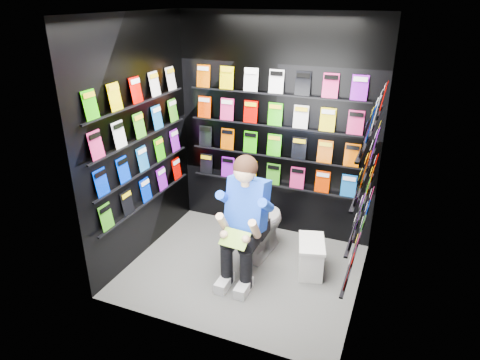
% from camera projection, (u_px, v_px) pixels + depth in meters
% --- Properties ---
extents(floor, '(2.40, 2.40, 0.00)m').
position_uv_depth(floor, '(243.00, 270.00, 4.64)').
color(floor, '#5E5E5B').
rests_on(floor, ground).
extents(ceiling, '(2.40, 2.40, 0.00)m').
position_uv_depth(ceiling, '(244.00, 13.00, 3.60)').
color(ceiling, white).
rests_on(ceiling, floor).
extents(wall_back, '(2.40, 0.04, 2.60)m').
position_uv_depth(wall_back, '(275.00, 130.00, 4.97)').
color(wall_back, black).
rests_on(wall_back, floor).
extents(wall_front, '(2.40, 0.04, 2.60)m').
position_uv_depth(wall_front, '(195.00, 200.00, 3.27)').
color(wall_front, black).
rests_on(wall_front, floor).
extents(wall_left, '(0.04, 2.00, 2.60)m').
position_uv_depth(wall_left, '(139.00, 143.00, 4.54)').
color(wall_left, black).
rests_on(wall_left, floor).
extents(wall_right, '(0.04, 2.00, 2.60)m').
position_uv_depth(wall_right, '(372.00, 176.00, 3.70)').
color(wall_right, black).
rests_on(wall_right, floor).
extents(comics_back, '(2.10, 0.06, 1.37)m').
position_uv_depth(comics_back, '(275.00, 130.00, 4.94)').
color(comics_back, '#CB5300').
rests_on(comics_back, wall_back).
extents(comics_left, '(0.06, 1.70, 1.37)m').
position_uv_depth(comics_left, '(141.00, 142.00, 4.52)').
color(comics_left, '#CB5300').
rests_on(comics_left, wall_left).
extents(comics_right, '(0.06, 1.70, 1.37)m').
position_uv_depth(comics_right, '(368.00, 175.00, 3.71)').
color(comics_right, '#CB5300').
rests_on(comics_right, wall_right).
extents(toilet, '(0.48, 0.78, 0.73)m').
position_uv_depth(toilet, '(260.00, 224.00, 4.83)').
color(toilet, white).
rests_on(toilet, floor).
extents(longbox, '(0.35, 0.49, 0.33)m').
position_uv_depth(longbox, '(311.00, 258.00, 4.56)').
color(longbox, white).
rests_on(longbox, floor).
extents(longbox_lid, '(0.38, 0.52, 0.03)m').
position_uv_depth(longbox_lid, '(312.00, 243.00, 4.48)').
color(longbox_lid, white).
rests_on(longbox_lid, longbox).
extents(reader, '(0.62, 0.84, 1.47)m').
position_uv_depth(reader, '(248.00, 204.00, 4.34)').
color(reader, '#0737D0').
rests_on(reader, toilet).
extents(held_comic, '(0.30, 0.19, 0.12)m').
position_uv_depth(held_comic, '(235.00, 239.00, 4.12)').
color(held_comic, green).
rests_on(held_comic, reader).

